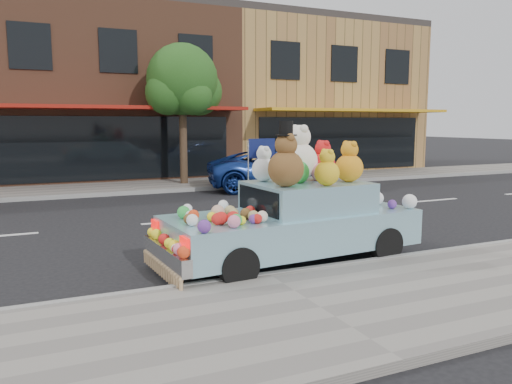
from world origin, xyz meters
TOP-DOWN VIEW (x-y plane):
  - ground at (0.00, 0.00)m, footprint 120.00×120.00m
  - near_sidewalk at (0.00, -6.50)m, footprint 60.00×3.00m
  - far_sidewalk at (0.00, 6.50)m, footprint 60.00×3.00m
  - near_kerb at (0.00, -5.00)m, footprint 60.00×0.12m
  - far_kerb at (0.00, 5.00)m, footprint 60.00×0.12m
  - storefront_mid at (0.00, 11.97)m, footprint 10.00×9.80m
  - storefront_right at (10.00, 11.97)m, footprint 10.00×9.80m
  - street_tree at (2.03, 6.55)m, footprint 3.00×2.70m
  - car_blue at (4.84, 4.21)m, footprint 5.51×3.50m
  - art_car at (0.89, -4.18)m, footprint 4.60×2.06m

SIDE VIEW (x-z plane):
  - ground at x=0.00m, z-range 0.00..0.00m
  - near_sidewalk at x=0.00m, z-range 0.00..0.12m
  - far_sidewalk at x=0.00m, z-range 0.00..0.12m
  - near_kerb at x=0.00m, z-range 0.00..0.13m
  - far_kerb at x=0.00m, z-range 0.00..0.13m
  - car_blue at x=4.84m, z-range 0.00..1.42m
  - art_car at x=0.89m, z-range -0.36..2.02m
  - storefront_mid at x=0.00m, z-range -0.01..7.29m
  - storefront_right at x=10.00m, z-range -0.01..7.29m
  - street_tree at x=2.03m, z-range 1.08..6.30m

